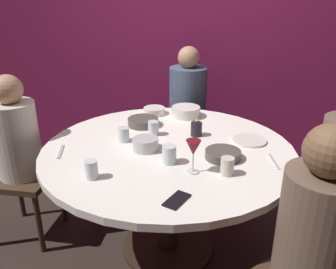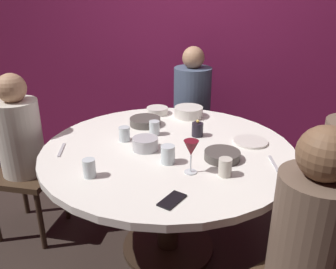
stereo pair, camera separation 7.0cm
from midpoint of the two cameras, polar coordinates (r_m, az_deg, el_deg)
ground_plane at (r=2.47m, az=-0.85°, el=-17.93°), size 8.00×8.00×0.00m
back_wall at (r=3.30m, az=3.70°, el=17.30°), size 6.00×0.10×2.60m
dining_table at (r=2.12m, az=-0.94°, el=-5.34°), size 1.48×1.48×0.74m
seated_diner_left at (r=2.44m, az=-24.16°, el=-1.14°), size 0.40×0.40×1.14m
seated_diner_back at (r=3.01m, az=2.59°, el=5.64°), size 0.40×0.40×1.18m
seated_diner_front_right at (r=1.49m, az=21.58°, el=-15.15°), size 0.57×0.57×1.19m
candle_holder at (r=2.21m, az=3.75°, el=0.89°), size 0.07×0.07×0.11m
wine_glass at (r=1.73m, az=3.01°, el=-2.42°), size 0.08×0.08×0.18m
dinner_plate at (r=2.18m, az=12.23°, el=-0.96°), size 0.21×0.21×0.01m
cell_phone at (r=1.56m, az=0.14°, el=-10.64°), size 0.12×0.16×0.01m
bowl_serving_large at (r=2.02m, az=-4.69°, el=-1.57°), size 0.15×0.15×0.07m
bowl_salad_center at (r=2.55m, az=2.15°, el=3.74°), size 0.21×0.21×0.07m
bowl_small_white at (r=2.39m, az=-4.92°, el=2.08°), size 0.21×0.21×0.05m
bowl_sauce_side at (r=1.94m, az=7.94°, el=-3.25°), size 0.20×0.20×0.05m
bowl_rice_portion at (r=2.61m, az=-3.02°, el=3.89°), size 0.16×0.16×0.05m
cup_near_candle at (r=1.76m, az=-13.50°, el=-5.59°), size 0.06×0.06×0.09m
cup_by_left_diner at (r=1.86m, az=-0.87°, el=-3.28°), size 0.08×0.08×0.10m
cup_by_right_diner at (r=2.14m, az=-8.17°, el=-0.01°), size 0.07×0.07×0.09m
cup_center_front at (r=2.22m, az=-3.32°, el=1.04°), size 0.07×0.07×0.09m
cup_far_edge at (r=1.77m, az=8.53°, el=-5.14°), size 0.07×0.07×0.09m
fork_near_plate at (r=1.96m, az=15.94°, el=-4.28°), size 0.05×0.18×0.01m
knife_near_plate at (r=2.10m, az=-18.03°, el=-2.67°), size 0.07×0.18×0.01m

